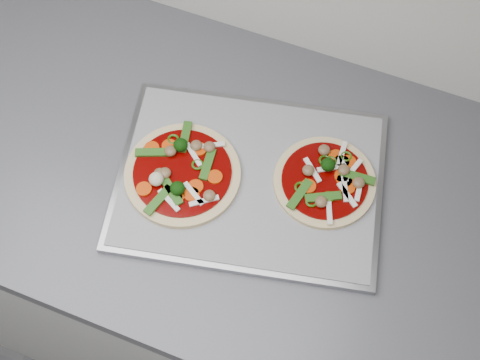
% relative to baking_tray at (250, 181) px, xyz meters
% --- Properties ---
extents(base_cabinet, '(3.60, 0.60, 0.86)m').
position_rel_baking_tray_xyz_m(base_cabinet, '(-0.04, -0.00, -0.48)').
color(base_cabinet, silver).
rests_on(base_cabinet, ground).
extents(countertop, '(3.60, 0.60, 0.04)m').
position_rel_baking_tray_xyz_m(countertop, '(-0.04, -0.00, -0.03)').
color(countertop, '#55555C').
rests_on(countertop, base_cabinet).
extents(baking_tray, '(0.49, 0.40, 0.01)m').
position_rel_baking_tray_xyz_m(baking_tray, '(0.00, 0.00, 0.00)').
color(baking_tray, gray).
rests_on(baking_tray, countertop).
extents(parchment, '(0.47, 0.38, 0.00)m').
position_rel_baking_tray_xyz_m(parchment, '(0.00, 0.00, 0.01)').
color(parchment, gray).
rests_on(parchment, baking_tray).
extents(pizza_left, '(0.19, 0.19, 0.03)m').
position_rel_baking_tray_xyz_m(pizza_left, '(-0.10, -0.04, 0.02)').
color(pizza_left, beige).
rests_on(pizza_left, parchment).
extents(pizza_right, '(0.22, 0.22, 0.03)m').
position_rel_baking_tray_xyz_m(pizza_right, '(0.12, 0.04, 0.02)').
color(pizza_right, beige).
rests_on(pizza_right, parchment).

